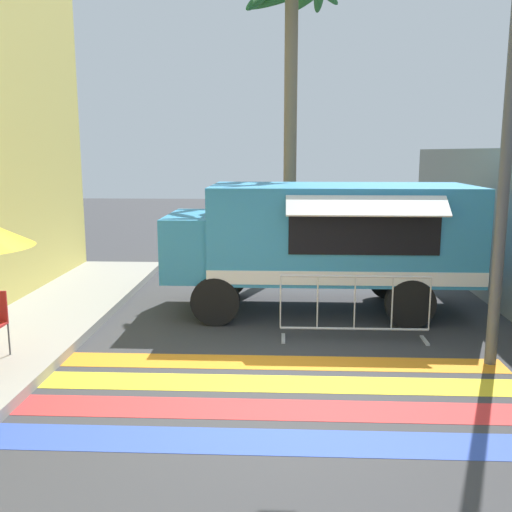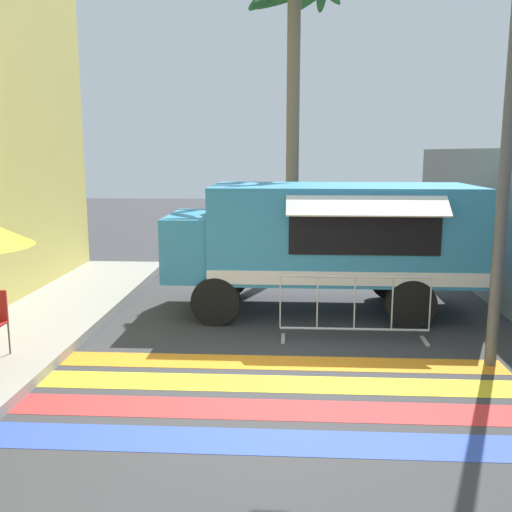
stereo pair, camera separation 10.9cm
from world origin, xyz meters
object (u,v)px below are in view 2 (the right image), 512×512
at_px(food_truck, 318,235).
at_px(traffic_signal_pole, 447,34).
at_px(palm_tree, 292,55).
at_px(barricade_front, 355,308).

height_order(food_truck, traffic_signal_pole, traffic_signal_pole).
relative_size(food_truck, palm_tree, 0.78).
bearing_deg(palm_tree, food_truck, -81.88).
bearing_deg(food_truck, barricade_front, -73.63).
bearing_deg(palm_tree, barricade_front, -79.09).
bearing_deg(food_truck, palm_tree, 98.12).
distance_m(food_truck, barricade_front, 2.03).
bearing_deg(traffic_signal_pole, barricade_front, 135.44).
bearing_deg(traffic_signal_pole, palm_tree, 107.65).
xyz_separation_m(food_truck, traffic_signal_pole, (1.47, -2.68, 3.03)).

